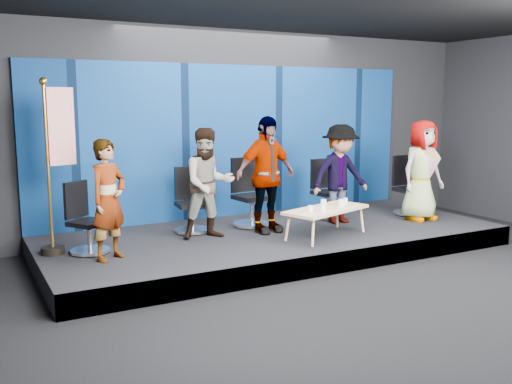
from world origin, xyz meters
TOP-DOWN VIEW (x-y plane):
  - ground at (0.00, 0.00)m, footprint 10.00×10.00m
  - room_walls at (0.00, 0.00)m, footprint 10.02×8.02m
  - riser at (0.00, 2.50)m, footprint 7.00×3.00m
  - backdrop at (0.00, 3.95)m, footprint 7.00×0.08m
  - chair_a at (-2.84, 2.56)m, footprint 0.74×0.74m
  - panelist_a at (-2.64, 2.10)m, footprint 0.67×0.61m
  - chair_b at (-1.16, 3.06)m, footprint 0.62×0.62m
  - panelist_b at (-1.08, 2.56)m, footprint 0.84×0.69m
  - chair_c at (-0.17, 3.01)m, footprint 0.69×0.69m
  - panelist_c at (-0.16, 2.50)m, footprint 1.09×0.56m
  - chair_d at (1.32, 3.01)m, footprint 0.57×0.57m
  - panelist_d at (1.23, 2.51)m, footprint 1.06×0.62m
  - chair_e at (2.75, 2.54)m, footprint 0.61×0.61m
  - panelist_e at (2.59, 2.07)m, footprint 0.84×0.57m
  - coffee_table at (0.49, 1.83)m, footprint 1.50×0.99m
  - mug_a at (0.13, 1.72)m, footprint 0.07×0.07m
  - mug_b at (0.30, 1.64)m, footprint 0.09×0.09m
  - mug_c at (0.54, 1.98)m, footprint 0.09×0.09m
  - mug_d at (0.76, 1.83)m, footprint 0.09×0.09m
  - mug_e at (0.96, 2.00)m, footprint 0.07×0.07m
  - flag_stand at (-3.14, 2.73)m, footprint 0.52×0.30m

SIDE VIEW (x-z plane):
  - ground at x=0.00m, z-range 0.00..0.00m
  - riser at x=0.00m, z-range 0.00..0.30m
  - chair_a at x=-2.84m, z-range 0.14..1.08m
  - chair_b at x=-1.16m, z-range 0.13..1.12m
  - chair_d at x=1.32m, z-range 0.13..1.13m
  - chair_e at x=2.75m, z-range 0.12..1.16m
  - chair_c at x=-0.17m, z-range 0.11..1.21m
  - coffee_table at x=0.49m, z-range 0.48..0.91m
  - mug_e at x=0.96m, z-range 0.73..0.81m
  - mug_a at x=0.13m, z-range 0.73..0.81m
  - mug_c at x=0.54m, z-range 0.73..0.83m
  - mug_b at x=0.30m, z-range 0.73..0.83m
  - mug_d at x=0.76m, z-range 0.73..0.84m
  - panelist_a at x=-2.64m, z-range 0.30..1.83m
  - panelist_b at x=-1.08m, z-range 0.30..1.91m
  - panelist_d at x=1.23m, z-range 0.30..1.92m
  - panelist_e at x=2.59m, z-range 0.30..1.98m
  - panelist_c at x=-0.16m, z-range 0.30..2.07m
  - flag_stand at x=-3.14m, z-range 0.37..2.65m
  - backdrop at x=0.00m, z-range 0.30..2.90m
  - room_walls at x=0.00m, z-range 0.67..4.18m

